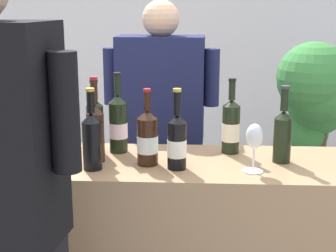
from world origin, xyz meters
name	(u,v)px	position (x,y,z in m)	size (l,w,h in m)	color
wall_back	(190,23)	(0.00, 2.60, 1.40)	(8.00, 0.10, 2.80)	white
wine_bottle_0	(231,126)	(0.22, 0.14, 1.05)	(0.08, 0.08, 0.33)	black
wine_bottle_2	(95,130)	(-0.35, -0.02, 1.07)	(0.07, 0.07, 0.35)	black
wine_bottle_3	(148,138)	(-0.13, -0.05, 1.05)	(0.09, 0.09, 0.31)	black
wine_bottle_4	(177,141)	(-0.01, -0.09, 1.05)	(0.08, 0.08, 0.32)	black
wine_bottle_6	(283,133)	(0.42, 0.02, 1.06)	(0.07, 0.07, 0.32)	black
wine_bottle_7	(95,126)	(-0.37, 0.09, 1.06)	(0.07, 0.07, 0.32)	black
wine_bottle_8	(40,128)	(-0.60, 0.07, 1.05)	(0.07, 0.07, 0.32)	black
wine_bottle_10	(118,123)	(-0.27, 0.12, 1.07)	(0.08, 0.08, 0.35)	black
wine_bottle_11	(92,139)	(-0.34, -0.12, 1.06)	(0.07, 0.07, 0.32)	black
wine_glass	(254,139)	(0.29, -0.11, 1.07)	(0.08, 0.08, 0.19)	silver
person_server	(161,155)	(-0.12, 0.62, 0.77)	(0.61, 0.26, 1.59)	black
potted_shrub	(318,102)	(0.88, 1.34, 0.94)	(0.63, 0.60, 1.34)	brown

